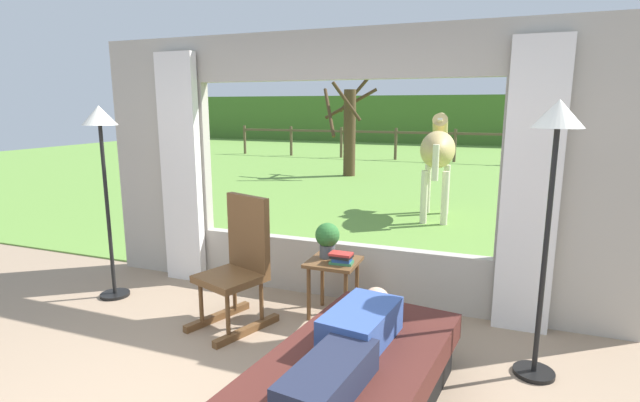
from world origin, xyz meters
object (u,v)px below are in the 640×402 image
Objects in this scene: book_stack at (342,258)px; horse at (438,150)px; floor_lamp_left at (102,144)px; reclining_person at (352,341)px; recliner_sofa at (354,383)px; potted_plant at (327,238)px; pasture_tree at (349,128)px; rocking_chair at (239,263)px; floor_lamp_right at (555,157)px; side_table at (333,270)px.

horse reaches higher than book_stack.
floor_lamp_left reaches higher than book_stack.
recliner_sofa is at bearing 97.59° from reclining_person.
recliner_sofa is 0.31m from reclining_person.
floor_lamp_left reaches higher than reclining_person.
potted_plant is 0.25m from book_stack.
book_stack is at bearing -72.94° from pasture_tree.
reclining_person is at bearing -15.64° from rocking_chair.
horse is (-1.30, 4.62, -0.38)m from floor_lamp_right.
floor_lamp_right reaches higher than rocking_chair.
reclining_person is 4.49× the size of potted_plant.
floor_lamp_right is 1.05× the size of horse.
potted_plant is 2.30m from floor_lamp_left.
recliner_sofa is 1.59m from potted_plant.
book_stack is (0.18, -0.12, -0.13)m from potted_plant.
reclining_person reaches higher than recliner_sofa.
reclining_person is at bearing -66.61° from side_table.
horse is at bearing 97.27° from rocking_chair.
book_stack is 0.11× the size of floor_lamp_left.
pasture_tree is at bearing 119.51° from horse.
floor_lamp_right is at bearing 49.19° from reclining_person.
side_table is 1.63× the size of potted_plant.
potted_plant is at bearing 123.60° from recliner_sofa.
reclining_person is at bearing -69.23° from book_stack.
recliner_sofa is at bearing -139.94° from floor_lamp_right.
floor_lamp_left is 0.67× the size of pasture_tree.
floor_lamp_left is at bearing 179.17° from floor_lamp_right.
reclining_person is 1.57m from potted_plant.
floor_lamp_right is at bearing 47.65° from recliner_sofa.
rocking_chair is at bearing 151.90° from reclining_person.
rocking_chair is at bearing -179.59° from floor_lamp_right.
horse reaches higher than potted_plant.
book_stack is (-0.49, 1.24, 0.35)m from recliner_sofa.
side_table is 2.51× the size of book_stack.
potted_plant is at bearing -100.72° from horse.
side_table is 0.29m from potted_plant.
floor_lamp_right reaches higher than reclining_person.
floor_lamp_right is (1.06, 0.89, 1.32)m from recliner_sofa.
potted_plant is (-0.08, 0.06, 0.28)m from side_table.
side_table is at bearing 165.95° from floor_lamp_right.
pasture_tree reaches higher than floor_lamp_left.
potted_plant is 8.69m from pasture_tree.
pasture_tree is (-4.14, 8.80, -0.25)m from floor_lamp_right.
rocking_chair is at bearing -148.56° from side_table.
reclining_person is 0.79× the size of horse.
recliner_sofa is at bearing -14.15° from rocking_chair.
recliner_sofa is 5.60m from horse.
recliner_sofa is 1.26× the size of reclining_person.
horse is at bearing 105.67° from floor_lamp_right.
pasture_tree is (-3.08, 9.69, 1.07)m from recliner_sofa.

